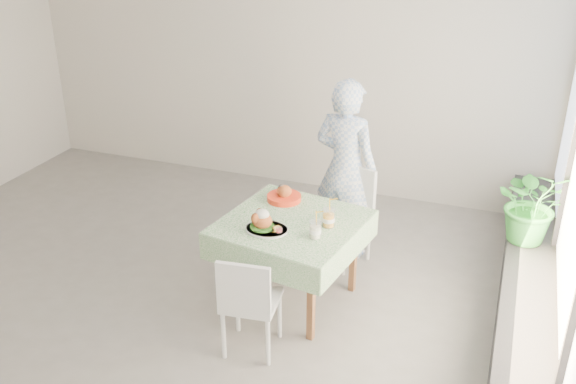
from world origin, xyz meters
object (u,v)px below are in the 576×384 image
at_px(diner, 346,169).
at_px(potted_plant, 533,204).
at_px(main_dish, 264,224).
at_px(chair_far, 342,233).
at_px(juice_cup_orange, 329,218).
at_px(chair_near, 251,320).
at_px(cafe_table, 292,252).

relative_size(diner, potted_plant, 2.52).
bearing_deg(main_dish, chair_far, 70.23).
bearing_deg(juice_cup_orange, diner, 97.61).
xyz_separation_m(chair_far, chair_near, (-0.27, -1.48, -0.02)).
height_order(cafe_table, main_dish, main_dish).
relative_size(cafe_table, chair_near, 1.45).
xyz_separation_m(chair_far, main_dish, (-0.36, -0.99, 0.52)).
xyz_separation_m(chair_near, diner, (0.23, 1.65, 0.58)).
bearing_deg(potted_plant, main_dish, -152.34).
distance_m(juice_cup_orange, potted_plant, 1.67).
xyz_separation_m(chair_near, main_dish, (-0.09, 0.48, 0.55)).
relative_size(chair_near, main_dish, 2.43).
bearing_deg(chair_far, chair_near, -100.42).
xyz_separation_m(chair_far, juice_cup_orange, (0.09, -0.76, 0.53)).
distance_m(diner, main_dish, 1.21).
distance_m(chair_near, juice_cup_orange, 0.97).
relative_size(cafe_table, potted_plant, 1.80).
bearing_deg(chair_far, cafe_table, -105.23).
bearing_deg(chair_near, chair_far, 79.58).
distance_m(main_dish, juice_cup_orange, 0.50).
relative_size(chair_far, juice_cup_orange, 3.07).
relative_size(juice_cup_orange, potted_plant, 0.44).
distance_m(main_dish, potted_plant, 2.17).
distance_m(chair_near, potted_plant, 2.44).
height_order(diner, juice_cup_orange, diner).
bearing_deg(diner, juice_cup_orange, 110.18).
distance_m(cafe_table, chair_far, 0.83).
height_order(cafe_table, chair_near, chair_near).
bearing_deg(chair_near, diner, 82.03).
bearing_deg(main_dish, cafe_table, 56.07).
distance_m(chair_far, juice_cup_orange, 0.93).
xyz_separation_m(chair_near, juice_cup_orange, (0.36, 0.72, 0.56)).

